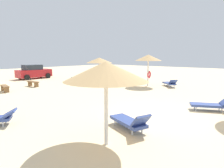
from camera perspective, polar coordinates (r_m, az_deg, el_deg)
ground_plane at (r=9.66m, az=13.92°, el=-8.72°), size 80.00×80.00×0.00m
parasol_1 at (r=21.05m, az=-3.78°, el=6.96°), size 2.83×2.83×2.60m
parasol_2 at (r=18.10m, az=10.65°, el=7.48°), size 2.41×2.41×2.90m
parasol_3 at (r=5.84m, az=-1.78°, el=3.70°), size 2.57×2.57×2.62m
lounger_1 at (r=21.55m, az=1.59°, el=1.71°), size 0.68×1.87×0.78m
lounger_2 at (r=18.47m, az=16.62°, el=0.25°), size 1.74×1.83×0.73m
lounger_3 at (r=7.51m, az=5.27°, el=-10.88°), size 1.23×1.97×0.78m
lounger_5 at (r=11.16m, az=27.13°, el=-5.41°), size 1.43×1.96×0.74m
lounger_6 at (r=20.66m, az=-9.52°, el=1.27°), size 1.93×0.68×0.63m
bench_0 at (r=17.34m, az=-29.01°, el=-0.85°), size 0.68×1.55×0.49m
bench_1 at (r=19.14m, az=-22.23°, el=0.33°), size 0.43×1.51×0.49m
parked_car at (r=25.77m, az=-22.05°, el=3.30°), size 4.02×2.02×1.72m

